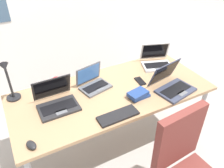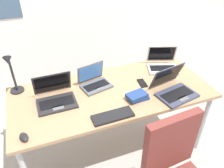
{
  "view_description": "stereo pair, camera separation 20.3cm",
  "coord_description": "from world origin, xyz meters",
  "px_view_note": "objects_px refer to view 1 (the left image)",
  "views": [
    {
      "loc": [
        -0.78,
        -1.48,
        1.98
      ],
      "look_at": [
        0.0,
        0.0,
        0.82
      ],
      "focal_mm": 36.87,
      "sensor_mm": 36.0,
      "label": 1
    },
    {
      "loc": [
        -0.59,
        -1.56,
        1.98
      ],
      "look_at": [
        0.0,
        0.0,
        0.82
      ],
      "focal_mm": 36.87,
      "sensor_mm": 36.0,
      "label": 2
    }
  ],
  "objects_px": {
    "laptop_front_left": "(57,101)",
    "laptop_front_right": "(156,61)",
    "book_stack": "(138,94)",
    "coffee_mug": "(57,83)",
    "cell_phone": "(140,81)",
    "laptop_back_left": "(172,85)",
    "desk_lamp": "(9,81)",
    "external_keyboard": "(118,116)",
    "computer_mouse": "(31,145)",
    "laptop_back_right": "(93,83)"
  },
  "relations": [
    {
      "from": "desk_lamp",
      "to": "laptop_front_right",
      "type": "relative_size",
      "value": 1.08
    },
    {
      "from": "coffee_mug",
      "to": "laptop_back_left",
      "type": "bearing_deg",
      "value": -29.86
    },
    {
      "from": "laptop_front_right",
      "to": "book_stack",
      "type": "distance_m",
      "value": 0.61
    },
    {
      "from": "external_keyboard",
      "to": "coffee_mug",
      "type": "relative_size",
      "value": 2.92
    },
    {
      "from": "coffee_mug",
      "to": "cell_phone",
      "type": "bearing_deg",
      "value": -21.72
    },
    {
      "from": "cell_phone",
      "to": "laptop_back_right",
      "type": "bearing_deg",
      "value": 169.16
    },
    {
      "from": "book_stack",
      "to": "coffee_mug",
      "type": "height_order",
      "value": "coffee_mug"
    },
    {
      "from": "laptop_front_left",
      "to": "computer_mouse",
      "type": "distance_m",
      "value": 0.44
    },
    {
      "from": "laptop_front_left",
      "to": "laptop_front_right",
      "type": "distance_m",
      "value": 1.15
    },
    {
      "from": "desk_lamp",
      "to": "external_keyboard",
      "type": "xyz_separation_m",
      "value": [
        0.69,
        -0.59,
        -0.19
      ]
    },
    {
      "from": "desk_lamp",
      "to": "laptop_back_left",
      "type": "distance_m",
      "value": 1.4
    },
    {
      "from": "laptop_front_left",
      "to": "laptop_back_right",
      "type": "bearing_deg",
      "value": 15.82
    },
    {
      "from": "laptop_front_right",
      "to": "computer_mouse",
      "type": "relative_size",
      "value": 3.87
    },
    {
      "from": "laptop_front_left",
      "to": "external_keyboard",
      "type": "distance_m",
      "value": 0.52
    },
    {
      "from": "laptop_front_left",
      "to": "laptop_back_left",
      "type": "bearing_deg",
      "value": -14.44
    },
    {
      "from": "external_keyboard",
      "to": "desk_lamp",
      "type": "bearing_deg",
      "value": 138.23
    },
    {
      "from": "laptop_back_left",
      "to": "coffee_mug",
      "type": "height_order",
      "value": "laptop_back_left"
    },
    {
      "from": "cell_phone",
      "to": "book_stack",
      "type": "distance_m",
      "value": 0.24
    },
    {
      "from": "external_keyboard",
      "to": "laptop_front_right",
      "type": "bearing_deg",
      "value": 33.5
    },
    {
      "from": "external_keyboard",
      "to": "cell_phone",
      "type": "relative_size",
      "value": 2.43
    },
    {
      "from": "laptop_front_right",
      "to": "book_stack",
      "type": "relative_size",
      "value": 1.87
    },
    {
      "from": "laptop_back_right",
      "to": "cell_phone",
      "type": "height_order",
      "value": "laptop_back_right"
    },
    {
      "from": "book_stack",
      "to": "coffee_mug",
      "type": "distance_m",
      "value": 0.75
    },
    {
      "from": "desk_lamp",
      "to": "cell_phone",
      "type": "relative_size",
      "value": 2.94
    },
    {
      "from": "laptop_front_left",
      "to": "cell_phone",
      "type": "xyz_separation_m",
      "value": [
        0.81,
        -0.02,
        -0.04
      ]
    },
    {
      "from": "cell_phone",
      "to": "coffee_mug",
      "type": "xyz_separation_m",
      "value": [
        -0.73,
        0.29,
        0.04
      ]
    },
    {
      "from": "laptop_back_left",
      "to": "external_keyboard",
      "type": "distance_m",
      "value": 0.62
    },
    {
      "from": "laptop_front_right",
      "to": "book_stack",
      "type": "xyz_separation_m",
      "value": [
        -0.48,
        -0.38,
        -0.02
      ]
    },
    {
      "from": "laptop_back_left",
      "to": "desk_lamp",
      "type": "bearing_deg",
      "value": 159.01
    },
    {
      "from": "external_keyboard",
      "to": "coffee_mug",
      "type": "distance_m",
      "value": 0.69
    },
    {
      "from": "laptop_front_right",
      "to": "coffee_mug",
      "type": "bearing_deg",
      "value": 174.38
    },
    {
      "from": "laptop_front_left",
      "to": "external_keyboard",
      "type": "xyz_separation_m",
      "value": [
        0.38,
        -0.35,
        -0.04
      ]
    },
    {
      "from": "laptop_back_right",
      "to": "external_keyboard",
      "type": "bearing_deg",
      "value": -89.29
    },
    {
      "from": "laptop_back_right",
      "to": "book_stack",
      "type": "relative_size",
      "value": 1.53
    },
    {
      "from": "cell_phone",
      "to": "laptop_front_right",
      "type": "bearing_deg",
      "value": 35.29
    },
    {
      "from": "cell_phone",
      "to": "coffee_mug",
      "type": "relative_size",
      "value": 1.2
    },
    {
      "from": "cell_phone",
      "to": "laptop_back_left",
      "type": "bearing_deg",
      "value": -45.72
    },
    {
      "from": "laptop_back_right",
      "to": "cell_phone",
      "type": "relative_size",
      "value": 2.24
    },
    {
      "from": "external_keyboard",
      "to": "book_stack",
      "type": "xyz_separation_m",
      "value": [
        0.28,
        0.14,
        0.02
      ]
    },
    {
      "from": "laptop_front_left",
      "to": "laptop_front_right",
      "type": "bearing_deg",
      "value": 8.21
    },
    {
      "from": "external_keyboard",
      "to": "coffee_mug",
      "type": "bearing_deg",
      "value": 114.92
    },
    {
      "from": "book_stack",
      "to": "coffee_mug",
      "type": "xyz_separation_m",
      "value": [
        -0.58,
        0.48,
        0.02
      ]
    },
    {
      "from": "laptop_front_left",
      "to": "laptop_back_left",
      "type": "xyz_separation_m",
      "value": [
        1.0,
        -0.26,
        0.0
      ]
    },
    {
      "from": "computer_mouse",
      "to": "cell_phone",
      "type": "xyz_separation_m",
      "value": [
        1.09,
        0.32,
        -0.01
      ]
    },
    {
      "from": "book_stack",
      "to": "laptop_front_right",
      "type": "bearing_deg",
      "value": 38.44
    },
    {
      "from": "laptop_back_left",
      "to": "cell_phone",
      "type": "relative_size",
      "value": 2.83
    },
    {
      "from": "book_stack",
      "to": "desk_lamp",
      "type": "bearing_deg",
      "value": 154.72
    },
    {
      "from": "desk_lamp",
      "to": "book_stack",
      "type": "relative_size",
      "value": 2.01
    },
    {
      "from": "desk_lamp",
      "to": "laptop_back_right",
      "type": "relative_size",
      "value": 1.31
    },
    {
      "from": "laptop_front_right",
      "to": "coffee_mug",
      "type": "height_order",
      "value": "laptop_front_right"
    }
  ]
}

